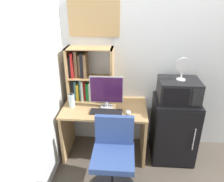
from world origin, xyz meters
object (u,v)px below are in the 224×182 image
desk_fan (183,67)px  desk_chair (113,161)px  keyboard (106,112)px  computer_mouse (128,112)px  water_bottle (72,100)px  monitor (106,91)px  mini_fridge (173,129)px  wall_corkboard (94,19)px  microwave (179,90)px  hutch_bookshelf (85,75)px

desk_fan → desk_chair: bearing=-141.3°
keyboard → desk_chair: (0.12, -0.47, -0.36)m
computer_mouse → water_bottle: water_bottle is taller
monitor → keyboard: 0.26m
mini_fridge → desk_fan: (0.01, -0.00, 0.88)m
water_bottle → wall_corkboard: (0.28, 0.35, 0.99)m
monitor → microwave: bearing=1.1°
desk_chair → mini_fridge: bearing=39.1°
water_bottle → desk_chair: size_ratio=0.22×
keyboard → microwave: 0.95m
desk_fan → wall_corkboard: 1.25m
water_bottle → desk_chair: 0.95m
mini_fridge → desk_chair: (-0.77, -0.63, -0.04)m
computer_mouse → wall_corkboard: 1.26m
water_bottle → wall_corkboard: wall_corkboard is taller
keyboard → computer_mouse: 0.28m
computer_mouse → mini_fridge: bearing=14.0°
mini_fridge → desk_fan: 0.88m
hutch_bookshelf → computer_mouse: (0.61, -0.37, -0.33)m
hutch_bookshelf → computer_mouse: bearing=-31.4°
microwave → desk_chair: 1.17m
monitor → mini_fridge: 1.05m
computer_mouse → mini_fridge: size_ratio=0.11×
computer_mouse → microwave: 0.69m
monitor → hutch_bookshelf: bearing=144.3°
mini_fridge → hutch_bookshelf: bearing=170.0°
microwave → wall_corkboard: size_ratio=0.75×
desk_fan → desk_chair: size_ratio=0.32×
hutch_bookshelf → desk_fan: (1.24, -0.22, 0.22)m
desk_fan → wall_corkboard: (-1.10, 0.32, 0.51)m
microwave → wall_corkboard: 1.40m
water_bottle → desk_fan: size_ratio=0.70×
keyboard → desk_fan: desk_fan is taller
mini_fridge → wall_corkboard: wall_corkboard is taller
water_bottle → wall_corkboard: size_ratio=0.30×
hutch_bookshelf → water_bottle: size_ratio=3.77×
hutch_bookshelf → mini_fridge: 1.41m
microwave → desk_chair: size_ratio=0.56×
mini_fridge → desk_chair: size_ratio=0.99×
hutch_bookshelf → microwave: (1.23, -0.21, -0.08)m
monitor → desk_fan: size_ratio=1.54×
hutch_bookshelf → computer_mouse: size_ratio=7.77×
water_bottle → microwave: (1.37, 0.03, 0.18)m
hutch_bookshelf → microwave: hutch_bookshelf is taller
microwave → computer_mouse: bearing=-165.7°
water_bottle → desk_fan: 1.46m
desk_fan → desk_chair: (-0.78, -0.63, -0.92)m
water_bottle → wall_corkboard: 1.09m
computer_mouse → water_bottle: (-0.75, 0.13, 0.07)m
hutch_bookshelf → mini_fridge: bearing=-10.0°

